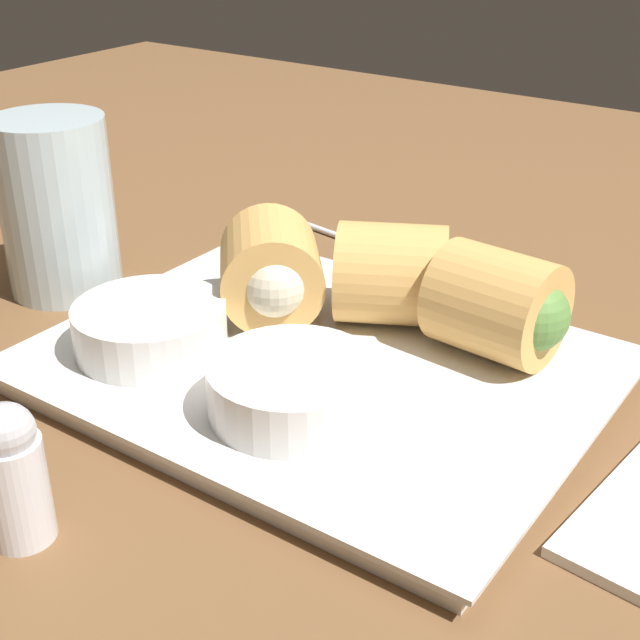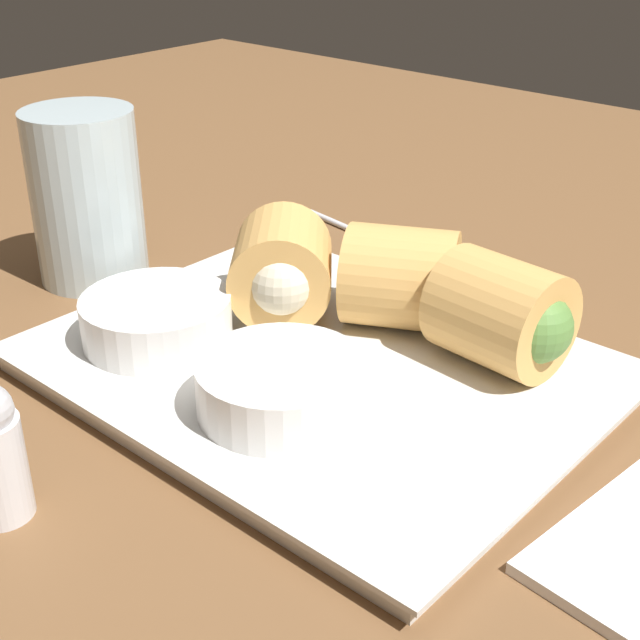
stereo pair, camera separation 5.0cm
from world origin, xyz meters
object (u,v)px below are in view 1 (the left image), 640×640
Objects in this scene: dipping_bowl_near at (293,386)px; spoon at (433,264)px; drinking_glass at (57,206)px; serving_plate at (320,369)px; dipping_bowl_far at (150,326)px; salt_shaker at (13,474)px.

dipping_bowl_near is 22.99cm from spoon.
serving_plate is at bearing 179.52° from drinking_glass.
drinking_glass is at bearing -20.32° from dipping_bowl_far.
salt_shaker is (1.16, 35.80, 2.76)cm from spoon.
drinking_glass is (13.24, -4.90, 3.06)cm from dipping_bowl_far.
serving_plate is 6.11cm from dipping_bowl_near.
salt_shaker reaches higher than serving_plate.
dipping_bowl_near is 24.78cm from drinking_glass.
dipping_bowl_far is 0.43× the size of spoon.
salt_shaker is at bearing 111.87° from dipping_bowl_far.
serving_plate is 4.54× the size of salt_shaker.
salt_shaker is (5.17, 13.28, 0.42)cm from dipping_bowl_near.
dipping_bowl_far is 14.94cm from salt_shaker.
spoon is 35.92cm from salt_shaker.
salt_shaker is at bearing 88.14° from spoon.
dipping_bowl_far is 14.45cm from drinking_glass.
dipping_bowl_far reaches higher than spoon.
dipping_bowl_near reaches higher than serving_plate.
dipping_bowl_near is at bearing 110.93° from serving_plate.
serving_plate is 17.33cm from spoon.
dipping_bowl_far is (10.73, -0.58, 0.00)cm from dipping_bowl_near.
spoon is (-6.73, -21.94, -2.34)cm from dipping_bowl_far.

